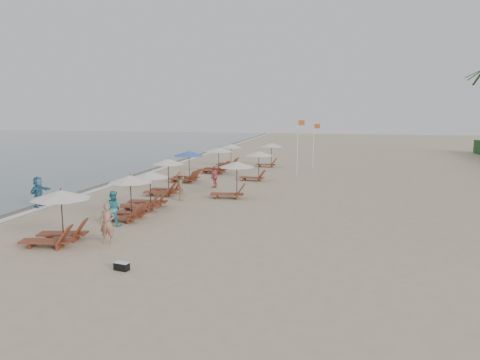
% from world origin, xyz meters
% --- Properties ---
extents(ground, '(160.00, 160.00, 0.00)m').
position_xyz_m(ground, '(0.00, 0.00, 0.00)').
color(ground, tan).
rests_on(ground, ground).
extents(wet_sand_band, '(3.20, 140.00, 0.01)m').
position_xyz_m(wet_sand_band, '(-12.50, 10.00, 0.00)').
color(wet_sand_band, '#6B5E4C').
rests_on(wet_sand_band, ground).
extents(foam_line, '(0.50, 140.00, 0.02)m').
position_xyz_m(foam_line, '(-11.20, 10.00, 0.01)').
color(foam_line, white).
rests_on(foam_line, ground).
extents(lounger_station_0, '(2.69, 2.36, 2.20)m').
position_xyz_m(lounger_station_0, '(-6.21, -4.49, 1.13)').
color(lounger_station_0, brown).
rests_on(lounger_station_0, ground).
extents(lounger_station_1, '(2.39, 2.17, 2.22)m').
position_xyz_m(lounger_station_1, '(-5.30, -0.21, 1.18)').
color(lounger_station_1, brown).
rests_on(lounger_station_1, ground).
extents(lounger_station_2, '(2.66, 2.29, 2.09)m').
position_xyz_m(lounger_station_2, '(-5.51, 2.29, 0.92)').
color(lounger_station_2, brown).
rests_on(lounger_station_2, ground).
extents(lounger_station_3, '(2.48, 2.04, 2.29)m').
position_xyz_m(lounger_station_3, '(-6.06, 6.43, 1.06)').
color(lounger_station_3, brown).
rests_on(lounger_station_3, ground).
extents(lounger_station_4, '(2.67, 2.31, 2.29)m').
position_xyz_m(lounger_station_4, '(-6.48, 11.64, 1.14)').
color(lounger_station_4, brown).
rests_on(lounger_station_4, ground).
extents(lounger_station_5, '(2.83, 2.44, 2.15)m').
position_xyz_m(lounger_station_5, '(-5.64, 16.69, 1.07)').
color(lounger_station_5, brown).
rests_on(lounger_station_5, ground).
extents(lounger_station_6, '(2.44, 2.18, 2.12)m').
position_xyz_m(lounger_station_6, '(-5.62, 21.11, 1.10)').
color(lounger_station_6, brown).
rests_on(lounger_station_6, ground).
extents(inland_station_0, '(2.75, 2.24, 2.22)m').
position_xyz_m(inland_station_0, '(-1.65, 6.35, 1.35)').
color(inland_station_0, brown).
rests_on(inland_station_0, ground).
extents(inland_station_1, '(2.62, 2.24, 2.22)m').
position_xyz_m(inland_station_1, '(-1.54, 13.37, 1.43)').
color(inland_station_1, brown).
rests_on(inland_station_1, ground).
extents(inland_station_2, '(2.60, 2.24, 2.22)m').
position_xyz_m(inland_station_2, '(-1.89, 21.65, 1.43)').
color(inland_station_2, brown).
rests_on(inland_station_2, ground).
extents(beachgoer_near, '(0.67, 0.50, 1.66)m').
position_xyz_m(beachgoer_near, '(-4.28, -4.00, 0.83)').
color(beachgoer_near, '#A06F57').
rests_on(beachgoer_near, ground).
extents(beachgoer_mid_a, '(0.83, 0.66, 1.65)m').
position_xyz_m(beachgoer_mid_a, '(-5.44, -1.37, 0.83)').
color(beachgoer_mid_a, teal).
rests_on(beachgoer_mid_a, ground).
extents(beachgoer_mid_b, '(1.08, 1.30, 1.75)m').
position_xyz_m(beachgoer_mid_b, '(-4.39, 4.92, 0.88)').
color(beachgoer_mid_b, '#866144').
rests_on(beachgoer_mid_b, ground).
extents(beachgoer_far_a, '(0.61, 0.94, 1.49)m').
position_xyz_m(beachgoer_far_a, '(-3.71, 9.65, 0.74)').
color(beachgoer_far_a, '#C8505C').
rests_on(beachgoer_far_a, ground).
extents(waterline_walker, '(0.51, 1.59, 1.72)m').
position_xyz_m(waterline_walker, '(-11.40, 1.37, 0.86)').
color(waterline_walker, '#2D6789').
rests_on(waterline_walker, ground).
extents(duffel_bag, '(0.55, 0.35, 0.28)m').
position_xyz_m(duffel_bag, '(-2.29, -6.73, 0.14)').
color(duffel_bag, black).
rests_on(duffel_bag, ground).
extents(flag_pole_near, '(0.59, 0.08, 4.66)m').
position_xyz_m(flag_pole_near, '(1.21, 16.86, 2.58)').
color(flag_pole_near, silver).
rests_on(flag_pole_near, ground).
extents(flag_pole_far, '(0.60, 0.08, 4.26)m').
position_xyz_m(flag_pole_far, '(2.24, 20.79, 2.37)').
color(flag_pole_far, silver).
rests_on(flag_pole_far, ground).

